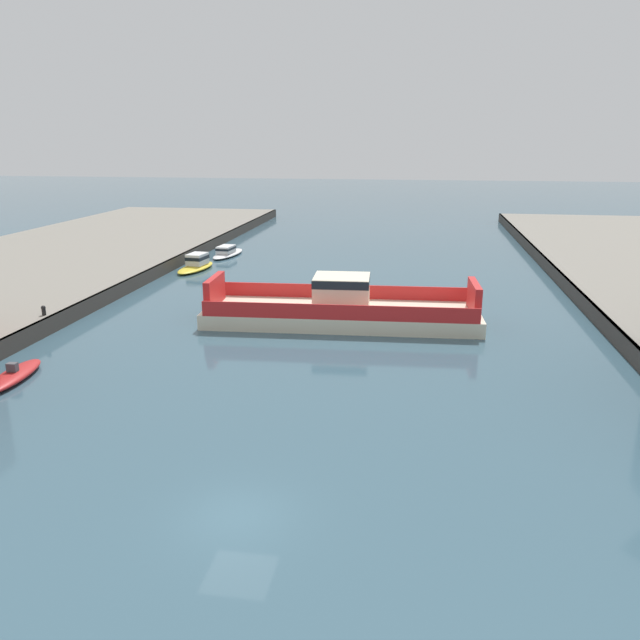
{
  "coord_description": "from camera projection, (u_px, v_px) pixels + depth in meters",
  "views": [
    {
      "loc": [
        6.11,
        -19.06,
        13.28
      ],
      "look_at": [
        0.0,
        19.12,
        2.0
      ],
      "focal_mm": 34.83,
      "sensor_mm": 36.0,
      "label": 1
    }
  ],
  "objects": [
    {
      "name": "moored_boat_mid_right",
      "position": [
        227.0,
        252.0,
        73.34
      ],
      "size": [
        2.91,
        7.39,
        1.26
      ],
      "color": "white",
      "rests_on": "ground"
    },
    {
      "name": "moored_boat_mid_left",
      "position": [
        196.0,
        264.0,
        65.63
      ],
      "size": [
        3.07,
        6.97,
        1.67
      ],
      "color": "yellow",
      "rests_on": "ground"
    },
    {
      "name": "bollard_left_far",
      "position": [
        44.0,
        310.0,
        44.03
      ],
      "size": [
        0.32,
        0.32,
        0.71
      ],
      "color": "black",
      "rests_on": "quay_left"
    },
    {
      "name": "ground_plane",
      "position": [
        238.0,
        516.0,
        22.71
      ],
      "size": [
        400.0,
        400.0,
        0.0
      ],
      "primitive_type": "plane",
      "color": "#385666"
    },
    {
      "name": "chain_ferry",
      "position": [
        342.0,
        309.0,
        46.48
      ],
      "size": [
        20.69,
        7.41,
        3.58
      ],
      "color": "beige",
      "rests_on": "ground"
    },
    {
      "name": "moored_boat_near_right",
      "position": [
        14.0,
        376.0,
        35.48
      ],
      "size": [
        2.11,
        5.59,
        1.05
      ],
      "color": "red",
      "rests_on": "ground"
    }
  ]
}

